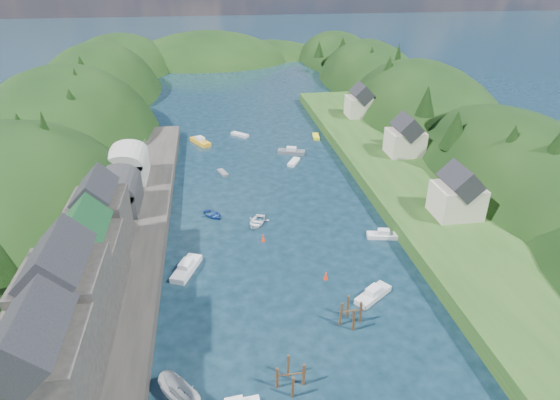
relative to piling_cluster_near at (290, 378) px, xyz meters
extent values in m
plane|color=black|center=(3.96, 55.09, -1.09)|extent=(600.00, 600.00, 0.00)
ellipsoid|color=black|center=(-41.04, 37.09, -9.52)|extent=(44.00, 75.56, 48.19)
ellipsoid|color=black|center=(-41.04, 80.09, -10.19)|extent=(44.00, 75.56, 52.00)
ellipsoid|color=black|center=(-41.04, 123.09, -9.52)|extent=(44.00, 75.56, 48.19)
ellipsoid|color=black|center=(-41.04, 165.09, -7.91)|extent=(44.00, 75.56, 39.00)
ellipsoid|color=black|center=(48.96, 37.09, -8.87)|extent=(36.00, 75.56, 44.49)
ellipsoid|color=black|center=(48.96, 80.09, -9.49)|extent=(36.00, 75.56, 48.00)
ellipsoid|color=black|center=(48.96, 123.09, -8.87)|extent=(36.00, 75.56, 44.49)
ellipsoid|color=black|center=(48.96, 165.09, -7.39)|extent=(36.00, 75.56, 36.00)
ellipsoid|color=black|center=(-6.04, 175.09, -11.09)|extent=(80.00, 60.00, 44.00)
ellipsoid|color=black|center=(21.96, 185.09, -13.09)|extent=(70.00, 56.00, 36.00)
cone|color=black|center=(-33.28, 45.74, 11.51)|extent=(3.35, 3.35, 8.18)
cone|color=black|center=(-38.97, 50.55, 11.12)|extent=(4.18, 4.18, 5.92)
cone|color=black|center=(-34.03, 65.97, 11.51)|extent=(4.73, 4.73, 5.66)
cone|color=black|center=(-35.11, 76.83, 12.40)|extent=(4.34, 4.34, 7.78)
cone|color=black|center=(-36.40, 90.78, 7.75)|extent=(5.28, 5.28, 6.01)
cone|color=black|center=(-39.34, 100.16, 11.41)|extent=(4.77, 4.77, 6.92)
cone|color=black|center=(-33.20, 107.01, 7.48)|extent=(4.07, 4.07, 5.15)
cone|color=black|center=(-34.62, 120.19, 8.86)|extent=(4.56, 4.56, 8.49)
cone|color=black|center=(-39.59, 131.07, 7.27)|extent=(4.75, 4.75, 6.06)
cone|color=black|center=(-34.25, 140.94, 7.36)|extent=(4.27, 4.27, 6.19)
cone|color=black|center=(45.50, 26.52, 11.83)|extent=(5.24, 5.24, 6.46)
cone|color=black|center=(42.56, 33.09, 10.19)|extent=(5.03, 5.03, 6.93)
cone|color=black|center=(38.78, 44.60, 9.12)|extent=(5.29, 5.29, 7.17)
cone|color=black|center=(37.86, 56.09, 11.55)|extent=(4.07, 4.07, 6.30)
cone|color=black|center=(44.01, 66.90, 7.29)|extent=(3.40, 3.40, 6.22)
cone|color=black|center=(46.24, 77.46, 9.89)|extent=(4.94, 4.94, 7.90)
cone|color=black|center=(41.19, 86.73, 11.50)|extent=(5.25, 5.25, 7.07)
cone|color=black|center=(47.90, 97.89, 11.98)|extent=(3.36, 3.36, 9.22)
cone|color=black|center=(44.89, 111.78, 9.77)|extent=(4.57, 4.57, 7.40)
cone|color=black|center=(43.88, 121.40, 8.21)|extent=(3.59, 3.59, 6.72)
cone|color=black|center=(42.09, 135.30, 10.26)|extent=(4.14, 4.14, 5.53)
cone|color=black|center=(35.61, 144.25, 7.45)|extent=(3.83, 3.83, 5.79)
cube|color=#2D2B28|center=(-20.04, 25.09, -0.09)|extent=(12.00, 110.00, 2.00)
cube|color=#234719|center=(-27.04, 25.09, 0.16)|extent=(12.00, 110.00, 2.50)
cube|color=#2D2B28|center=(-22.04, -0.91, 4.91)|extent=(8.00, 9.00, 8.00)
cube|color=black|center=(-22.04, -0.91, 9.87)|extent=(5.88, 9.36, 5.88)
cube|color=#2D2B28|center=(-22.04, 8.09, 5.41)|extent=(8.00, 9.00, 9.00)
cube|color=black|center=(-22.04, 8.09, 10.87)|extent=(5.88, 9.36, 5.88)
cube|color=#2D2B28|center=(-22.04, 17.09, 4.41)|extent=(8.00, 9.00, 7.00)
cube|color=#1E592D|center=(-22.04, 17.09, 8.87)|extent=(5.88, 9.36, 5.88)
cube|color=#2D2B28|center=(-22.04, 26.09, 4.91)|extent=(7.00, 8.00, 8.00)
cube|color=black|center=(-22.04, 26.09, 9.75)|extent=(5.15, 8.32, 5.15)
cube|color=#2D2D30|center=(-22.04, 38.09, 2.91)|extent=(7.00, 9.00, 4.00)
cylinder|color=#2D2D30|center=(-22.04, 38.09, 4.91)|extent=(7.00, 9.00, 7.00)
cube|color=#B2B2A8|center=(-22.04, 50.09, 2.91)|extent=(7.00, 9.00, 4.00)
cylinder|color=#B2B2A8|center=(-22.04, 50.09, 4.91)|extent=(7.00, 9.00, 7.00)
cube|color=#234719|center=(28.96, 45.09, 0.11)|extent=(16.00, 120.00, 2.40)
cube|color=beige|center=(30.96, 27.09, 3.81)|extent=(7.00, 6.00, 5.00)
cube|color=black|center=(30.96, 27.09, 7.15)|extent=(5.15, 6.24, 5.15)
cube|color=beige|center=(32.96, 53.09, 3.81)|extent=(7.00, 6.00, 5.00)
cube|color=black|center=(32.96, 53.09, 7.15)|extent=(5.15, 6.24, 5.15)
cube|color=beige|center=(31.96, 80.09, 3.81)|extent=(7.00, 6.00, 5.00)
cube|color=black|center=(31.96, 80.09, 7.15)|extent=(5.15, 6.24, 5.15)
cylinder|color=#382314|center=(1.34, 0.00, -0.03)|extent=(0.32, 0.32, 3.31)
cylinder|color=#382314|center=(0.00, 1.34, -0.03)|extent=(0.32, 0.32, 3.31)
cylinder|color=#382314|center=(-1.34, 0.00, -0.03)|extent=(0.32, 0.32, 3.31)
cylinder|color=#382314|center=(0.00, -1.34, -0.03)|extent=(0.32, 0.32, 3.31)
cylinder|color=#382314|center=(0.00, 0.00, 0.54)|extent=(3.23, 0.16, 0.16)
cylinder|color=#382314|center=(9.75, 8.00, 0.13)|extent=(0.32, 0.32, 3.63)
cylinder|color=#382314|center=(8.55, 9.21, 0.13)|extent=(0.32, 0.32, 3.63)
cylinder|color=#382314|center=(7.34, 8.00, 0.13)|extent=(0.32, 0.32, 3.63)
cylinder|color=#382314|center=(8.55, 6.80, 0.13)|extent=(0.32, 0.32, 3.63)
cylinder|color=#382314|center=(8.55, 8.00, 0.73)|extent=(2.89, 0.16, 0.16)
cone|color=red|center=(7.73, 16.86, -0.64)|extent=(0.70, 0.70, 0.90)
sphere|color=red|center=(7.73, 16.86, -0.14)|extent=(0.30, 0.30, 0.30)
cone|color=red|center=(0.51, 27.60, -0.64)|extent=(0.70, 0.70, 0.90)
sphere|color=red|center=(0.51, 27.60, -0.14)|extent=(0.30, 0.30, 0.30)
imported|color=silver|center=(-10.85, -0.31, -0.07)|extent=(5.45, 6.22, 2.34)
cube|color=silver|center=(12.78, 12.20, -0.74)|extent=(5.58, 4.75, 0.78)
cube|color=silver|center=(12.78, 12.20, 0.04)|extent=(2.33, 2.18, 0.70)
cube|color=silver|center=(19.04, 25.84, -0.78)|extent=(5.19, 2.60, 0.70)
cube|color=silver|center=(19.04, 25.84, -0.04)|extent=(1.93, 1.47, 0.70)
cube|color=silver|center=(-10.87, 21.43, -0.69)|extent=(4.32, 6.58, 0.88)
cube|color=silver|center=(-10.87, 21.43, 0.14)|extent=(2.18, 2.58, 0.70)
cube|color=slate|center=(-4.50, 53.93, -0.87)|extent=(2.28, 3.71, 0.49)
cube|color=slate|center=(10.97, 62.69, -0.72)|extent=(6.22, 3.78, 0.83)
cube|color=silver|center=(10.97, 62.69, 0.09)|extent=(2.40, 1.97, 0.70)
cube|color=silver|center=(10.54, 57.16, -0.81)|extent=(3.38, 4.54, 0.61)
cube|color=gold|center=(-8.96, 72.19, -0.68)|extent=(5.01, 6.68, 0.90)
cube|color=silver|center=(-8.96, 72.19, 0.17)|extent=(2.41, 2.70, 0.70)
imported|color=navy|center=(-6.87, 36.57, -0.80)|extent=(4.91, 5.17, 0.87)
cube|color=yellow|center=(18.69, 72.15, -0.83)|extent=(1.81, 4.28, 0.58)
imported|color=white|center=(0.07, 32.90, -0.74)|extent=(5.10, 5.81, 1.00)
cube|color=silver|center=(0.53, 76.20, -0.80)|extent=(4.31, 4.22, 0.64)
camera|label=1|loc=(-6.03, -32.85, 37.25)|focal=30.00mm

